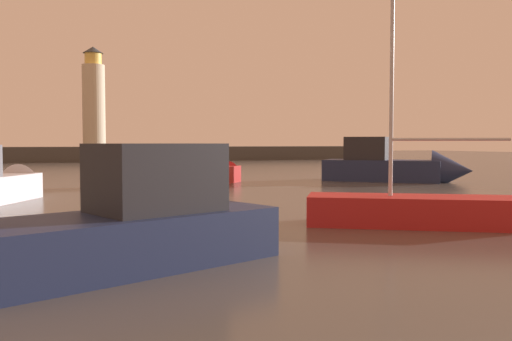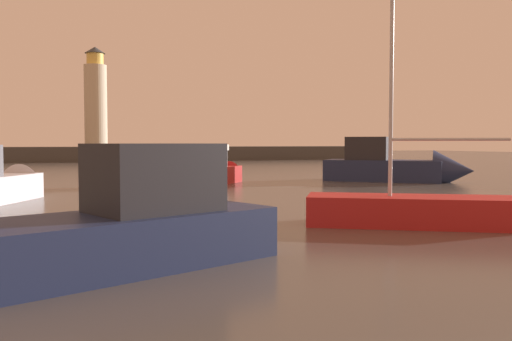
{
  "view_description": "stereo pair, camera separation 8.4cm",
  "coord_description": "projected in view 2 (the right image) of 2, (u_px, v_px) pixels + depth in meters",
  "views": [
    {
      "loc": [
        -5.34,
        -1.6,
        2.47
      ],
      "look_at": [
        1.37,
        16.74,
        1.47
      ],
      "focal_mm": 38.18,
      "sensor_mm": 36.0,
      "label": 1
    },
    {
      "loc": [
        -5.26,
        -1.63,
        2.47
      ],
      "look_at": [
        1.37,
        16.74,
        1.47
      ],
      "focal_mm": 38.18,
      "sensor_mm": 36.0,
      "label": 2
    }
  ],
  "objects": [
    {
      "name": "ground_plane",
      "position": [
        141.0,
        178.0,
        37.84
      ],
      "size": [
        220.0,
        220.0,
        0.0
      ],
      "primitive_type": "plane",
      "color": "#4C4742"
    },
    {
      "name": "breakwater",
      "position": [
        102.0,
        154.0,
        72.19
      ],
      "size": [
        77.38,
        5.94,
        1.94
      ],
      "primitive_type": "cube",
      "color": "#423F3D",
      "rests_on": "ground_plane"
    },
    {
      "name": "lighthouse",
      "position": [
        96.0,
        100.0,
        71.59
      ],
      "size": [
        2.92,
        2.92,
        13.12
      ],
      "color": "beige",
      "rests_on": "breakwater"
    },
    {
      "name": "motorboat_2",
      "position": [
        401.0,
        167.0,
        34.62
      ],
      "size": [
        8.64,
        7.9,
        3.38
      ],
      "color": "#1E284C",
      "rests_on": "ground_plane"
    },
    {
      "name": "motorboat_3",
      "position": [
        72.0,
        234.0,
        10.01
      ],
      "size": [
        8.05,
        4.95,
        2.96
      ],
      "color": "#1E284C",
      "rests_on": "ground_plane"
    },
    {
      "name": "motorboat_4",
      "position": [
        219.0,
        170.0,
        32.89
      ],
      "size": [
        4.95,
        5.83,
        2.55
      ],
      "color": "#B21E1E",
      "rests_on": "ground_plane"
    },
    {
      "name": "sailboat_moored",
      "position": [
        411.0,
        208.0,
        16.13
      ],
      "size": [
        6.15,
        4.58,
        10.25
      ],
      "color": "#B21E1E",
      "rests_on": "ground_plane"
    }
  ]
}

